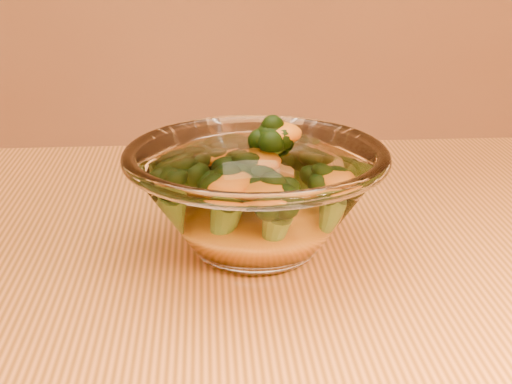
% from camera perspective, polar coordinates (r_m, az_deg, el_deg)
% --- Properties ---
extents(glass_bowl, '(0.19, 0.19, 0.08)m').
position_cam_1_polar(glass_bowl, '(0.50, -0.00, -0.43)').
color(glass_bowl, white).
rests_on(glass_bowl, table).
extents(cheese_sauce, '(0.09, 0.09, 0.03)m').
position_cam_1_polar(cheese_sauce, '(0.51, 0.00, -2.24)').
color(cheese_sauce, orange).
rests_on(cheese_sauce, glass_bowl).
extents(broccoli_heap, '(0.12, 0.12, 0.07)m').
position_cam_1_polar(broccoli_heap, '(0.51, -0.79, 0.92)').
color(broccoli_heap, black).
rests_on(broccoli_heap, cheese_sauce).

